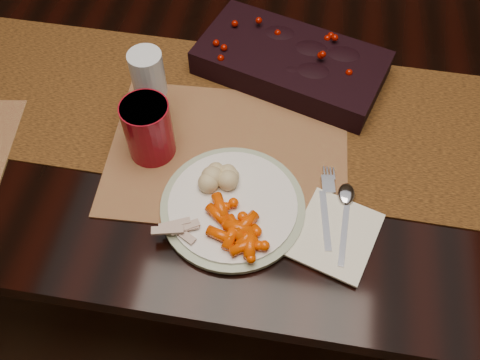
% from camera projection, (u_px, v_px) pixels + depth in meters
% --- Properties ---
extents(floor, '(5.00, 5.00, 0.00)m').
position_uv_depth(floor, '(253.00, 249.00, 1.67)').
color(floor, black).
rests_on(floor, ground).
extents(dining_table, '(1.80, 1.00, 0.75)m').
position_uv_depth(dining_table, '(255.00, 187.00, 1.36)').
color(dining_table, black).
rests_on(dining_table, floor).
extents(table_runner, '(1.83, 0.40, 0.00)m').
position_uv_depth(table_runner, '(230.00, 112.00, 1.01)').
color(table_runner, black).
rests_on(table_runner, dining_table).
extents(centerpiece, '(0.41, 0.29, 0.07)m').
position_uv_depth(centerpiece, '(291.00, 59.00, 1.03)').
color(centerpiece, black).
rests_on(centerpiece, table_runner).
extents(placemat_main, '(0.46, 0.35, 0.00)m').
position_uv_depth(placemat_main, '(228.00, 154.00, 0.95)').
color(placemat_main, brown).
rests_on(placemat_main, dining_table).
extents(dinner_plate, '(0.27, 0.27, 0.01)m').
position_uv_depth(dinner_plate, '(233.00, 206.00, 0.87)').
color(dinner_plate, white).
rests_on(dinner_plate, placemat_main).
extents(baby_carrots, '(0.11, 0.10, 0.02)m').
position_uv_depth(baby_carrots, '(237.00, 227.00, 0.83)').
color(baby_carrots, '#DC4000').
rests_on(baby_carrots, dinner_plate).
extents(mashed_potatoes, '(0.09, 0.08, 0.04)m').
position_uv_depth(mashed_potatoes, '(218.00, 176.00, 0.87)').
color(mashed_potatoes, beige).
rests_on(mashed_potatoes, dinner_plate).
extents(turkey_shreds, '(0.08, 0.08, 0.02)m').
position_uv_depth(turkey_shreds, '(176.00, 225.00, 0.83)').
color(turkey_shreds, beige).
rests_on(turkey_shreds, dinner_plate).
extents(napkin, '(0.16, 0.18, 0.01)m').
position_uv_depth(napkin, '(336.00, 235.00, 0.85)').
color(napkin, white).
rests_on(napkin, placemat_main).
extents(fork, '(0.05, 0.15, 0.00)m').
position_uv_depth(fork, '(326.00, 210.00, 0.87)').
color(fork, '#BBBBC1').
rests_on(fork, napkin).
extents(spoon, '(0.03, 0.15, 0.00)m').
position_uv_depth(spoon, '(345.00, 221.00, 0.86)').
color(spoon, silver).
rests_on(spoon, napkin).
extents(red_cup, '(0.09, 0.09, 0.12)m').
position_uv_depth(red_cup, '(148.00, 129.00, 0.90)').
color(red_cup, maroon).
rests_on(red_cup, placemat_main).
extents(wine_glass, '(0.07, 0.07, 0.17)m').
position_uv_depth(wine_glass, '(151.00, 90.00, 0.93)').
color(wine_glass, silver).
rests_on(wine_glass, dining_table).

